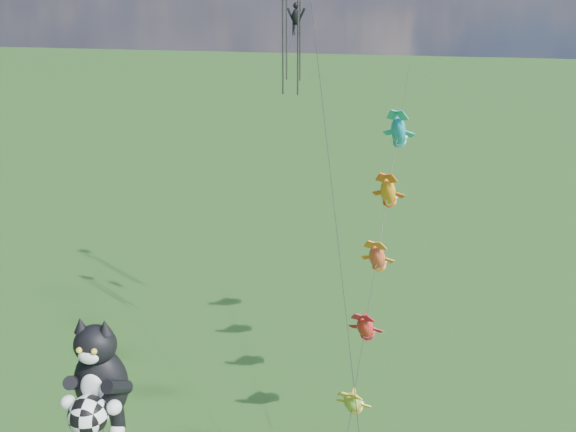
# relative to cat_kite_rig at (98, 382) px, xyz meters

# --- Properties ---
(cat_kite_rig) EXTENTS (2.24, 4.06, 11.63)m
(cat_kite_rig) POSITION_rel_cat_kite_rig_xyz_m (0.00, 0.00, 0.00)
(cat_kite_rig) COLOR brown
(cat_kite_rig) RESTS_ON ground
(fish_windsock_rig) EXTENTS (2.76, 15.79, 17.78)m
(fish_windsock_rig) POSITION_rel_cat_kite_rig_xyz_m (9.37, 9.90, 0.78)
(fish_windsock_rig) COLOR brown
(fish_windsock_rig) RESTS_ON ground
(parafoil_rig) EXTENTS (6.37, 16.64, 27.11)m
(parafoil_rig) POSITION_rel_cat_kite_rig_xyz_m (5.20, 12.69, 11.73)
(parafoil_rig) COLOR brown
(parafoil_rig) RESTS_ON ground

